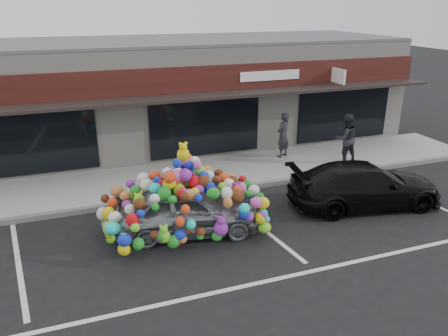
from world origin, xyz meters
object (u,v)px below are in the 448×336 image
object	(u,v)px
toy_car	(186,204)
pedestrian_b	(346,139)
pedestrian_a	(283,135)
black_sedan	(365,185)

from	to	relation	value
toy_car	pedestrian_b	bearing A→B (deg)	-56.15
pedestrian_a	pedestrian_b	bearing A→B (deg)	113.66
black_sedan	pedestrian_b	distance (m)	3.41
toy_car	black_sedan	bearing A→B (deg)	-81.31
black_sedan	pedestrian_b	bearing A→B (deg)	-14.86
black_sedan	pedestrian_a	xyz separation A→B (m)	(-0.46, 4.42, 0.35)
toy_car	black_sedan	distance (m)	5.38
black_sedan	pedestrian_a	bearing A→B (deg)	15.46
pedestrian_a	pedestrian_b	size ratio (longest dim) A/B	0.94
pedestrian_b	toy_car	bearing A→B (deg)	26.77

